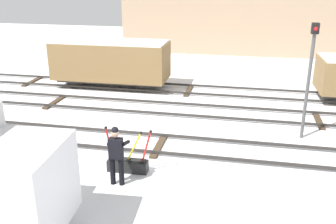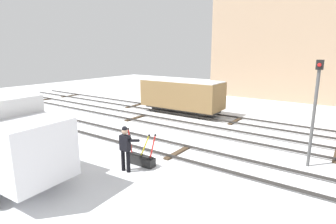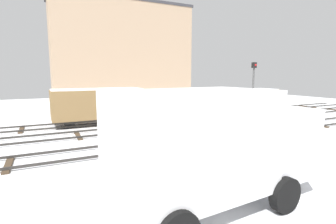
{
  "view_description": "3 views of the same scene",
  "coord_description": "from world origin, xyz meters",
  "px_view_note": "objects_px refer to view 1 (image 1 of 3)",
  "views": [
    {
      "loc": [
        2.78,
        -11.88,
        5.75
      ],
      "look_at": [
        0.05,
        1.29,
        0.83
      ],
      "focal_mm": 40.91,
      "sensor_mm": 36.0,
      "label": 1
    },
    {
      "loc": [
        6.21,
        -9.56,
        4.48
      ],
      "look_at": [
        -1.37,
        1.14,
        1.51
      ],
      "focal_mm": 28.77,
      "sensor_mm": 36.0,
      "label": 2
    },
    {
      "loc": [
        -7.46,
        -10.84,
        3.36
      ],
      "look_at": [
        -1.25,
        1.84,
        1.31
      ],
      "focal_mm": 27.32,
      "sensor_mm": 36.0,
      "label": 3
    }
  ],
  "objects_px": {
    "freight_car_far_end": "(111,61)",
    "rail_worker": "(116,152)",
    "switch_lever_frame": "(128,164)",
    "signal_post": "(310,71)"
  },
  "relations": [
    {
      "from": "freight_car_far_end",
      "to": "rail_worker",
      "type": "bearing_deg",
      "value": -69.9
    },
    {
      "from": "rail_worker",
      "to": "freight_car_far_end",
      "type": "distance_m",
      "value": 10.1
    },
    {
      "from": "switch_lever_frame",
      "to": "signal_post",
      "type": "relative_size",
      "value": 0.35
    },
    {
      "from": "signal_post",
      "to": "freight_car_far_end",
      "type": "bearing_deg",
      "value": 151.51
    },
    {
      "from": "switch_lever_frame",
      "to": "freight_car_far_end",
      "type": "relative_size",
      "value": 0.25
    },
    {
      "from": "rail_worker",
      "to": "signal_post",
      "type": "xyz_separation_m",
      "value": [
        5.59,
        4.51,
        1.52
      ]
    },
    {
      "from": "switch_lever_frame",
      "to": "signal_post",
      "type": "bearing_deg",
      "value": 32.87
    },
    {
      "from": "switch_lever_frame",
      "to": "rail_worker",
      "type": "bearing_deg",
      "value": -96.5
    },
    {
      "from": "rail_worker",
      "to": "freight_car_far_end",
      "type": "bearing_deg",
      "value": 109.23
    },
    {
      "from": "switch_lever_frame",
      "to": "rail_worker",
      "type": "xyz_separation_m",
      "value": [
        -0.07,
        -0.77,
        0.76
      ]
    }
  ]
}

